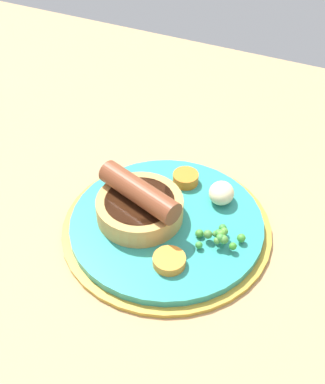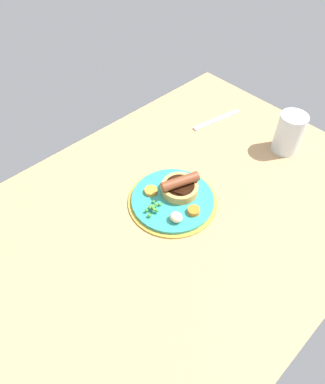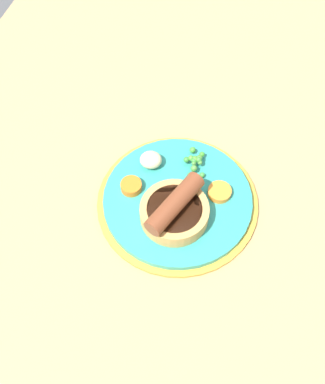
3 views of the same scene
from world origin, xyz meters
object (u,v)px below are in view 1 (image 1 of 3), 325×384
(potato_chunk_0, at_px, (221,193))
(carrot_slice_2, at_px, (186,178))
(sausage_pudding, at_px, (140,204))
(pea_pile, at_px, (219,236))
(dinner_plate, at_px, (168,227))
(carrot_slice_0, at_px, (169,261))

(potato_chunk_0, relative_size, carrot_slice_2, 1.07)
(sausage_pudding, bearing_deg, pea_pile, -161.67)
(dinner_plate, distance_m, sausage_pudding, 0.04)
(carrot_slice_0, bearing_deg, potato_chunk_0, -98.47)
(potato_chunk_0, xyz_separation_m, carrot_slice_2, (0.05, -0.01, -0.01))
(pea_pile, bearing_deg, dinner_plate, -5.82)
(pea_pile, relative_size, potato_chunk_0, 1.61)
(pea_pile, xyz_separation_m, potato_chunk_0, (0.02, -0.06, 0.00))
(pea_pile, height_order, potato_chunk_0, potato_chunk_0)
(potato_chunk_0, height_order, carrot_slice_2, potato_chunk_0)
(pea_pile, relative_size, carrot_slice_2, 1.72)
(pea_pile, bearing_deg, carrot_slice_2, -47.62)
(sausage_pudding, relative_size, potato_chunk_0, 3.20)
(dinner_plate, height_order, carrot_slice_0, carrot_slice_0)
(sausage_pudding, distance_m, pea_pile, 0.09)
(pea_pile, bearing_deg, potato_chunk_0, -72.79)
(sausage_pudding, xyz_separation_m, potato_chunk_0, (-0.07, -0.06, -0.01))
(dinner_plate, relative_size, potato_chunk_0, 7.17)
(sausage_pudding, height_order, potato_chunk_0, sausage_pudding)
(dinner_plate, distance_m, carrot_slice_0, 0.06)
(carrot_slice_2, bearing_deg, potato_chunk_0, 165.46)
(pea_pile, height_order, carrot_slice_2, pea_pile)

